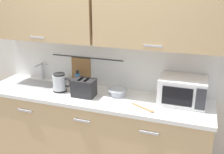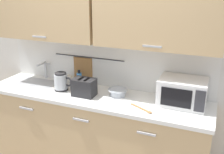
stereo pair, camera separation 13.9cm
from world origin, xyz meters
TOP-DOWN VIEW (x-y plane):
  - counter_unit at (-0.01, 0.30)m, footprint 2.53×0.64m
  - back_wall_assembly at (-0.00, 0.53)m, footprint 3.70×0.41m
  - sink_faucet at (-0.80, 0.53)m, footprint 0.09×0.17m
  - microwave at (0.93, 0.41)m, footprint 0.46×0.35m
  - electric_kettle at (-0.40, 0.28)m, footprint 0.23×0.16m
  - dish_soap_bottle at (-0.27, 0.47)m, footprint 0.06×0.06m
  - mug_near_sink at (-0.44, 0.51)m, footprint 0.12×0.08m
  - mixing_bowl at (0.25, 0.37)m, footprint 0.21×0.21m
  - toaster at (-0.08, 0.24)m, footprint 0.26×0.17m
  - wooden_spoon at (0.61, 0.14)m, footprint 0.26×0.15m

SIDE VIEW (x-z plane):
  - counter_unit at x=-0.01m, z-range 0.01..0.91m
  - wooden_spoon at x=0.61m, z-range 0.90..0.91m
  - mixing_bowl at x=0.25m, z-range 0.91..0.98m
  - mug_near_sink at x=-0.44m, z-range 0.90..1.00m
  - dish_soap_bottle at x=-0.27m, z-range 0.89..1.08m
  - toaster at x=-0.08m, z-range 0.90..1.09m
  - electric_kettle at x=-0.40m, z-range 0.90..1.11m
  - microwave at x=0.93m, z-range 0.90..1.17m
  - sink_faucet at x=-0.80m, z-range 0.93..1.15m
  - back_wall_assembly at x=0.00m, z-range 0.27..2.77m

